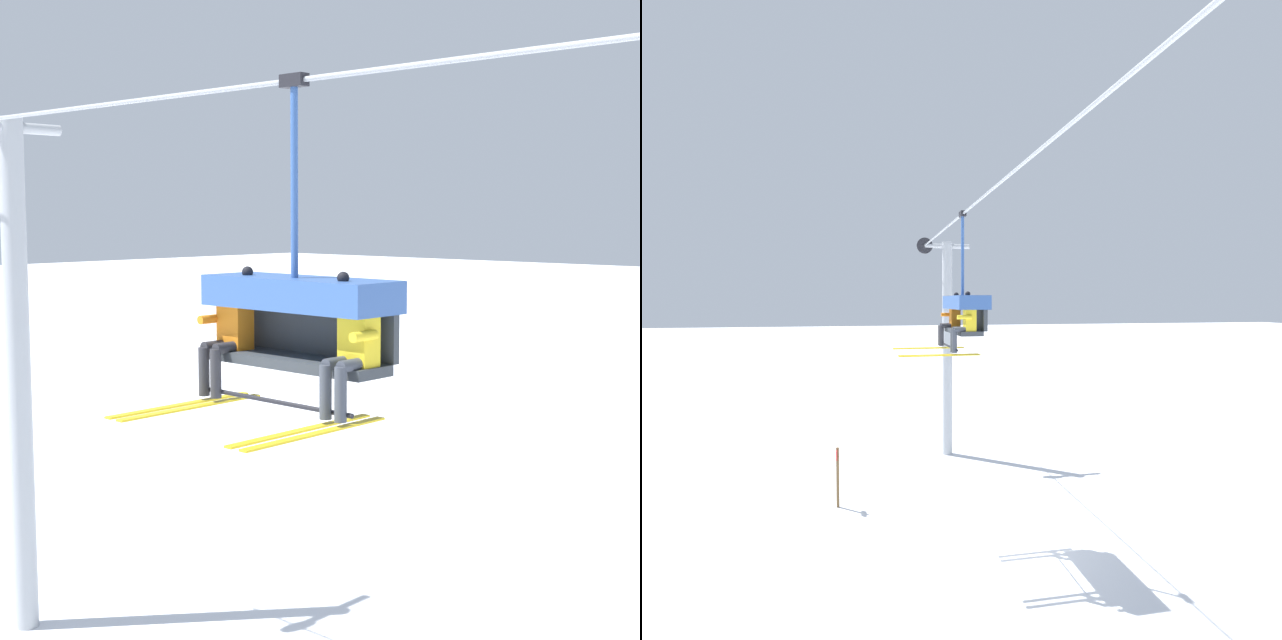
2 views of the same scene
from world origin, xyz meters
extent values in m
cylinder|color=#9EA3A8|center=(-6.57, 0.00, 3.78)|extent=(0.36, 0.36, 7.57)
cylinder|color=#9EA3A8|center=(-6.57, 0.00, 7.42)|extent=(0.16, 1.60, 0.16)
cylinder|color=#9EA3A8|center=(1.97, -0.80, 7.42)|extent=(19.08, 0.05, 0.05)
cube|color=#33383D|center=(-0.10, -0.80, 4.80)|extent=(2.01, 0.48, 0.10)
cube|color=#33383D|center=(-0.10, -0.52, 5.08)|extent=(2.01, 0.08, 0.45)
cube|color=#335699|center=(-0.10, -0.74, 5.45)|extent=(2.05, 0.68, 0.30)
cylinder|color=black|center=(-0.10, -1.12, 4.47)|extent=(2.01, 0.04, 0.04)
cylinder|color=#335699|center=(-0.10, -0.80, 6.48)|extent=(0.07, 0.07, 1.77)
cube|color=black|center=(-0.10, -0.80, 7.42)|extent=(0.28, 0.12, 0.12)
cube|color=orange|center=(-0.92, -0.82, 5.11)|extent=(0.32, 0.22, 0.52)
sphere|color=#284C93|center=(-0.92, -0.82, 5.47)|extent=(0.22, 0.22, 0.22)
ellipsoid|color=black|center=(-0.92, -0.92, 5.47)|extent=(0.16, 0.04, 0.08)
cylinder|color=#2D2D33|center=(-1.01, -0.99, 4.89)|extent=(0.11, 0.34, 0.11)
cylinder|color=#2D2D33|center=(-0.83, -0.99, 4.89)|extent=(0.11, 0.34, 0.11)
cylinder|color=#2D2D33|center=(-1.01, -1.16, 4.65)|extent=(0.11, 0.11, 0.48)
cylinder|color=#2D2D33|center=(-0.83, -1.16, 4.65)|extent=(0.11, 0.11, 0.48)
cube|color=gold|center=(-1.01, -1.46, 4.36)|extent=(0.09, 1.70, 0.02)
cube|color=gold|center=(-0.83, -1.46, 4.36)|extent=(0.09, 1.70, 0.02)
cylinder|color=orange|center=(-1.11, -0.97, 5.15)|extent=(0.09, 0.30, 0.09)
cylinder|color=orange|center=(-0.73, -0.82, 5.46)|extent=(0.09, 0.09, 0.30)
sphere|color=black|center=(-0.73, -0.82, 5.63)|extent=(0.11, 0.11, 0.11)
cube|color=yellow|center=(0.71, -0.82, 5.11)|extent=(0.32, 0.22, 0.52)
sphere|color=maroon|center=(0.71, -0.82, 5.47)|extent=(0.22, 0.22, 0.22)
ellipsoid|color=black|center=(0.71, -0.92, 5.47)|extent=(0.17, 0.04, 0.08)
cylinder|color=#3D424C|center=(0.62, -0.99, 4.89)|extent=(0.11, 0.34, 0.11)
cylinder|color=#3D424C|center=(0.80, -0.99, 4.89)|extent=(0.11, 0.34, 0.11)
cylinder|color=#3D424C|center=(0.62, -1.16, 4.65)|extent=(0.11, 0.11, 0.48)
cylinder|color=#3D424C|center=(0.80, -1.16, 4.65)|extent=(0.11, 0.11, 0.48)
cube|color=gold|center=(0.62, -1.46, 4.36)|extent=(0.09, 1.70, 0.02)
cube|color=gold|center=(0.80, -1.46, 4.36)|extent=(0.09, 1.70, 0.02)
cylinder|color=yellow|center=(0.52, -0.82, 5.46)|extent=(0.09, 0.09, 0.30)
sphere|color=black|center=(0.52, -0.82, 5.63)|extent=(0.11, 0.11, 0.11)
cylinder|color=yellow|center=(0.90, -0.97, 5.15)|extent=(0.09, 0.30, 0.09)
camera|label=1|loc=(6.33, -7.36, 6.21)|focal=55.00mm
camera|label=2|loc=(10.84, -3.09, 5.48)|focal=28.00mm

